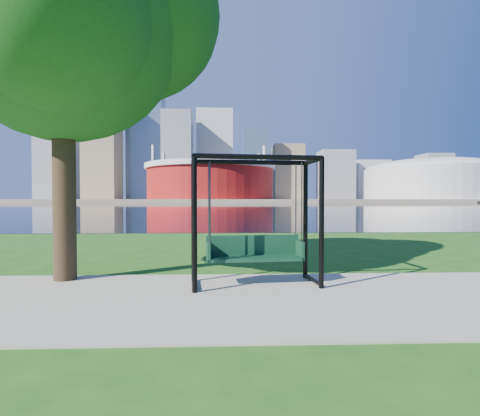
{
  "coord_description": "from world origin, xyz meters",
  "views": [
    {
      "loc": [
        0.04,
        -6.74,
        1.68
      ],
      "look_at": [
        0.29,
        0.0,
        1.53
      ],
      "focal_mm": 28.0,
      "sensor_mm": 36.0,
      "label": 1
    }
  ],
  "objects": [
    {
      "name": "ground",
      "position": [
        0.0,
        0.0,
        0.0
      ],
      "size": [
        900.0,
        900.0,
        0.0
      ],
      "primitive_type": "plane",
      "color": "#1E5114",
      "rests_on": "ground"
    },
    {
      "name": "path",
      "position": [
        0.0,
        -0.5,
        0.01
      ],
      "size": [
        120.0,
        4.0,
        0.03
      ],
      "primitive_type": "cube",
      "color": "#9E937F",
      "rests_on": "ground"
    },
    {
      "name": "river",
      "position": [
        0.0,
        102.0,
        0.01
      ],
      "size": [
        900.0,
        180.0,
        0.02
      ],
      "primitive_type": "cube",
      "color": "black",
      "rests_on": "ground"
    },
    {
      "name": "far_bank",
      "position": [
        0.0,
        306.0,
        1.0
      ],
      "size": [
        900.0,
        228.0,
        2.0
      ],
      "primitive_type": "cube",
      "color": "#937F60",
      "rests_on": "ground"
    },
    {
      "name": "stadium",
      "position": [
        -10.0,
        235.0,
        14.23
      ],
      "size": [
        83.0,
        83.0,
        32.0
      ],
      "color": "maroon",
      "rests_on": "far_bank"
    },
    {
      "name": "arena",
      "position": [
        135.0,
        235.0,
        15.87
      ],
      "size": [
        84.0,
        84.0,
        26.56
      ],
      "color": "beige",
      "rests_on": "far_bank"
    },
    {
      "name": "skyline",
      "position": [
        -4.27,
        319.39,
        35.89
      ],
      "size": [
        392.0,
        66.0,
        96.5
      ],
      "color": "gray",
      "rests_on": "far_bank"
    },
    {
      "name": "swing",
      "position": [
        0.6,
        0.52,
        1.21
      ],
      "size": [
        2.54,
        1.3,
        2.5
      ],
      "rotation": [
        0.0,
        0.0,
        0.1
      ],
      "color": "black",
      "rests_on": "ground"
    },
    {
      "name": "park_tree",
      "position": [
        -3.34,
        1.14,
        5.51
      ],
      "size": [
        6.39,
        5.77,
        7.93
      ],
      "color": "#2E2214",
      "rests_on": "ground"
    }
  ]
}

